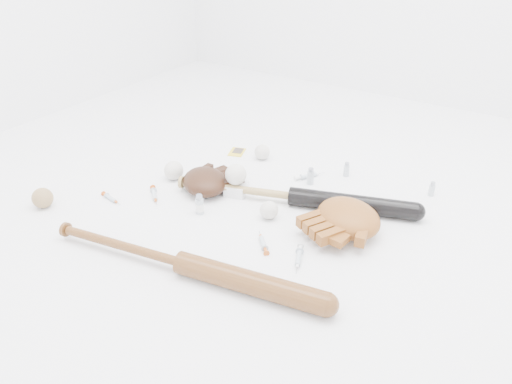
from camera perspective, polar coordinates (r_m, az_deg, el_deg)
The scene contains 22 objects.
bat_dark at distance 1.90m, azimuth 4.15°, elevation -0.47°, with size 0.96×0.07×0.07m, color black, non-canonical shape.
bat_wood at distance 1.58m, azimuth -8.46°, elevation -8.02°, with size 0.98×0.07×0.07m, color brown, non-canonical shape.
glove_dark at distance 1.99m, azimuth -5.86°, elevation 1.24°, with size 0.25×0.25×0.09m, color black, non-canonical shape.
glove_tan at distance 1.77m, azimuth 10.51°, elevation -2.85°, with size 0.29×0.29×0.11m, color brown, non-canonical shape.
trading_card at distance 2.32m, azimuth -2.20°, elevation 4.59°, with size 0.06×0.09×0.00m, color gold.
pedestal at distance 1.98m, azimuth -2.29°, elevation 0.36°, with size 0.08×0.08×0.04m, color white.
baseball_on_pedestal at distance 1.94m, azimuth -2.32°, elevation 2.01°, with size 0.08×0.08×0.08m, color beige.
baseball_left at distance 2.10m, azimuth -9.38°, elevation 2.45°, with size 0.08×0.08×0.08m, color beige.
baseball_upper at distance 2.25m, azimuth 0.70°, elevation 4.59°, with size 0.07×0.07×0.07m, color beige.
baseball_mid at distance 1.82m, azimuth 1.50°, elevation -2.07°, with size 0.07×0.07×0.07m, color beige.
baseball_aged at distance 2.05m, azimuth -23.21°, elevation -0.63°, with size 0.08×0.08×0.08m, color olive.
syringe_0 at distance 2.02m, azimuth -16.24°, elevation -0.71°, with size 0.13×0.02×0.02m, color #ADBCC6, non-canonical shape.
syringe_1 at distance 1.69m, azimuth 0.80°, elevation -5.82°, with size 0.14×0.03×0.02m, color #ADBCC6, non-canonical shape.
syringe_2 at distance 2.11m, azimuth 6.04°, elevation 1.85°, with size 0.16×0.03×0.02m, color #ADBCC6, non-canonical shape.
syringe_3 at distance 1.63m, azimuth 4.89°, elevation -7.55°, with size 0.16×0.03×0.02m, color #ADBCC6, non-canonical shape.
syringe_4 at distance 1.95m, azimuth 16.17°, elevation -1.72°, with size 0.16×0.03×0.02m, color #ADBCC6, non-canonical shape.
syringe_5 at distance 2.00m, azimuth -11.53°, elevation -0.34°, with size 0.16×0.03×0.02m, color #ADBCC6, non-canonical shape.
vial_0 at distance 2.14m, azimuth 10.31°, elevation 2.56°, with size 0.02×0.02×0.06m, color #AEB7BF.
vial_1 at distance 2.08m, azimuth 19.47°, elevation 0.34°, with size 0.02×0.02×0.06m, color #AEB7BF.
vial_2 at distance 2.05m, azimuth 6.26°, elevation 1.81°, with size 0.03×0.03×0.07m, color #AEB7BF.
vial_3 at distance 1.76m, azimuth 11.93°, elevation -3.58°, with size 0.04×0.04×0.09m, color #AEB7BF.
vial_4 at distance 1.85m, azimuth -6.47°, elevation -1.40°, with size 0.03×0.03×0.08m, color #AEB7BF.
Camera 1 is at (0.85, -1.36, 1.00)m, focal length 35.00 mm.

